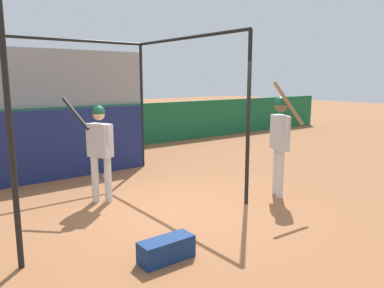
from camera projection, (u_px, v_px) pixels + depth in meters
name	position (u px, v px, depth m)	size (l,w,h in m)	color
ground_plane	(178.00, 210.00, 6.37)	(60.00, 60.00, 0.00)	#935B38
outfield_wall	(61.00, 131.00, 10.86)	(24.00, 0.12, 1.39)	#196038
bleacher_section	(42.00, 100.00, 12.01)	(5.40, 3.20, 3.07)	#9E9E99
batting_cage	(77.00, 123.00, 7.75)	(3.85, 3.72, 3.06)	black
player_batter	(99.00, 145.00, 6.64)	(0.67, 0.76, 1.89)	silver
player_waiting	(280.00, 136.00, 6.95)	(0.59, 0.83, 2.17)	silver
equipment_bag	(166.00, 249.00, 4.61)	(0.70, 0.28, 0.28)	navy
baseball	(104.00, 176.00, 8.41)	(0.07, 0.07, 0.07)	white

